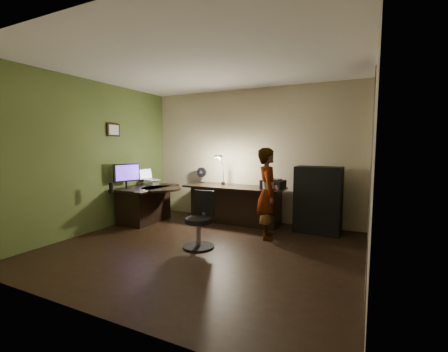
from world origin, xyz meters
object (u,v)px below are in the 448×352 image
at_px(desk_right, 234,205).
at_px(desk_left, 146,204).
at_px(person, 268,193).
at_px(office_chair, 198,220).
at_px(monitor, 126,180).
at_px(cabinet, 318,200).

bearing_deg(desk_right, desk_left, -156.21).
height_order(desk_right, person, person).
xyz_separation_m(desk_left, person, (2.54, 0.06, 0.40)).
height_order(desk_left, office_chair, office_chair).
bearing_deg(office_chair, desk_left, 152.57).
relative_size(office_chair, person, 0.56).
distance_m(desk_right, monitor, 2.16).
distance_m(desk_left, person, 2.57).
bearing_deg(person, office_chair, 117.24).
height_order(desk_left, person, person).
bearing_deg(person, monitor, 75.46).
bearing_deg(cabinet, person, -134.20).
relative_size(cabinet, person, 0.78).
bearing_deg(monitor, office_chair, 2.40).
height_order(cabinet, person, person).
relative_size(desk_left, person, 0.83).
xyz_separation_m(desk_right, person, (0.90, -0.63, 0.38)).
distance_m(desk_left, monitor, 0.66).
height_order(cabinet, office_chair, cabinet).
distance_m(desk_left, cabinet, 3.34).
bearing_deg(desk_right, cabinet, 2.45).
height_order(monitor, office_chair, monitor).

